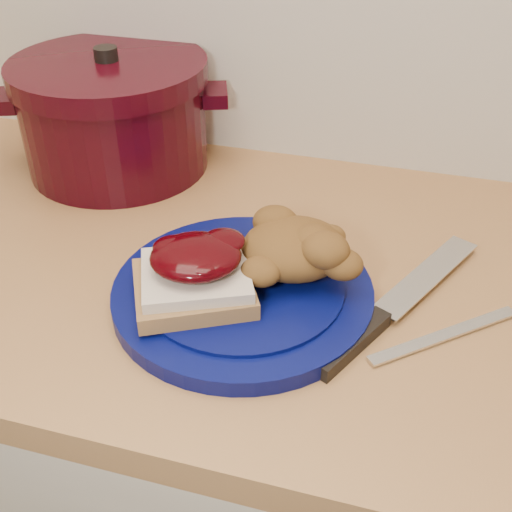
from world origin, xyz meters
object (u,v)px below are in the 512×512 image
(plate, at_px, (243,293))
(chef_knife, at_px, (374,323))
(pepper_grinder, at_px, (89,133))
(dutch_oven, at_px, (114,114))
(butter_knife, at_px, (445,335))

(plate, xyz_separation_m, chef_knife, (0.15, -0.01, -0.00))
(chef_knife, bearing_deg, pepper_grinder, 88.20)
(plate, distance_m, dutch_oven, 0.39)
(plate, bearing_deg, chef_knife, -3.41)
(chef_knife, xyz_separation_m, pepper_grinder, (-0.46, 0.24, 0.06))
(dutch_oven, xyz_separation_m, pepper_grinder, (-0.03, -0.03, -0.02))
(chef_knife, relative_size, dutch_oven, 0.78)
(butter_knife, height_order, pepper_grinder, pepper_grinder)
(butter_knife, bearing_deg, dutch_oven, 111.10)
(butter_knife, distance_m, pepper_grinder, 0.59)
(chef_knife, xyz_separation_m, dutch_oven, (-0.43, 0.28, 0.08))
(dutch_oven, height_order, pepper_grinder, dutch_oven)
(plate, relative_size, butter_knife, 1.57)
(plate, distance_m, chef_knife, 0.15)
(butter_knife, xyz_separation_m, dutch_oven, (-0.50, 0.27, 0.08))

